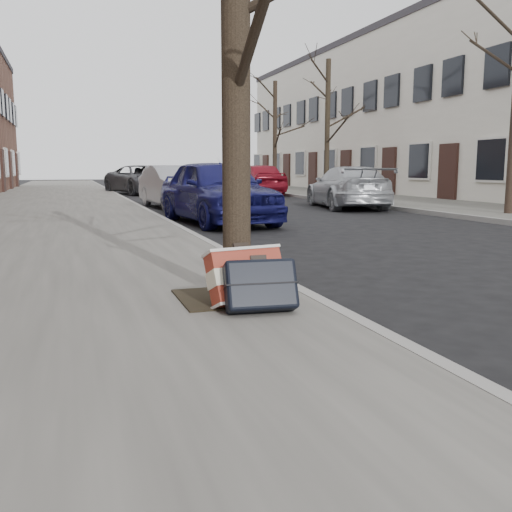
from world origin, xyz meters
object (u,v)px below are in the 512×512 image
object	(u,v)px
suitcase_red	(246,277)
car_near_front	(217,191)
suitcase_navy	(261,285)
car_near_mid	(175,187)

from	to	relation	value
suitcase_red	car_near_front	distance (m)	8.32
suitcase_red	suitcase_navy	distance (m)	0.26
car_near_front	car_near_mid	bearing A→B (deg)	84.05
suitcase_navy	car_near_front	world-z (taller)	car_near_front
suitcase_red	car_near_mid	distance (m)	13.39
suitcase_red	car_near_mid	xyz separation A→B (m)	(1.81, 13.27, 0.30)
car_near_mid	car_near_front	bearing A→B (deg)	-95.93
car_near_front	car_near_mid	xyz separation A→B (m)	(-0.02, 5.16, -0.07)
suitcase_navy	car_near_mid	bearing A→B (deg)	87.82
suitcase_navy	car_near_mid	size ratio (longest dim) A/B	0.14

